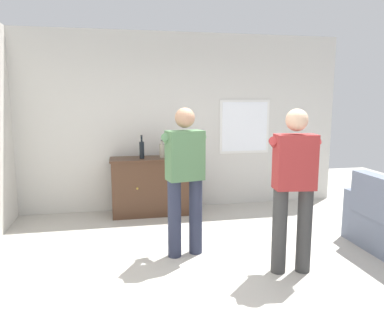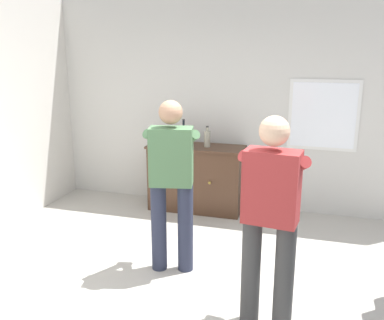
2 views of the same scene
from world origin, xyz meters
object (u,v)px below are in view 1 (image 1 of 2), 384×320
at_px(person_standing_left, 185,175).
at_px(bottle_liquor_amber, 162,150).
at_px(sideboard_cabinet, 152,186).
at_px(bottle_wine_green, 142,149).
at_px(person_standing_right, 294,183).

bearing_deg(person_standing_left, bottle_liquor_amber, 92.16).
distance_m(sideboard_cabinet, bottle_wine_green, 0.60).
height_order(bottle_wine_green, bottle_liquor_amber, bottle_wine_green).
relative_size(sideboard_cabinet, bottle_liquor_amber, 4.65).
relative_size(person_standing_left, person_standing_right, 1.00).
bearing_deg(bottle_liquor_amber, sideboard_cabinet, 176.65).
bearing_deg(bottle_wine_green, sideboard_cabinet, 16.12).
relative_size(sideboard_cabinet, bottle_wine_green, 3.57).
relative_size(bottle_wine_green, bottle_liquor_amber, 1.30).
height_order(bottle_wine_green, person_standing_left, person_standing_left).
relative_size(bottle_liquor_amber, person_standing_right, 0.16).
distance_m(bottle_liquor_amber, person_standing_right, 2.47).
relative_size(bottle_wine_green, person_standing_left, 0.21).
xyz_separation_m(sideboard_cabinet, person_standing_left, (0.21, -1.61, 0.49)).
distance_m(bottle_wine_green, person_standing_right, 2.59).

